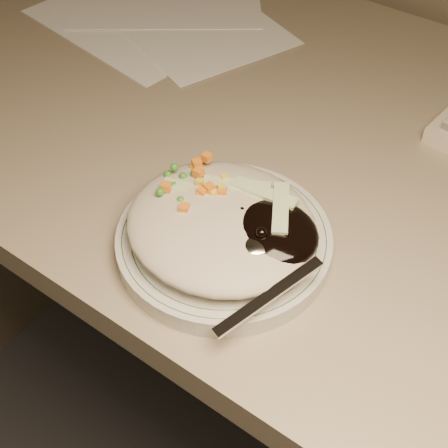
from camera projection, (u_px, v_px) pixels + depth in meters
The scene contains 5 objects.
desk at pixel (342, 263), 0.89m from camera, with size 1.40×0.70×0.74m.
plate at pixel (224, 242), 0.63m from camera, with size 0.22×0.22×0.02m, color beige.
plate_rim at pixel (224, 235), 0.62m from camera, with size 0.21×0.21×0.00m.
meal at pixel (227, 222), 0.61m from camera, with size 0.21×0.19×0.05m.
papers at pixel (164, 12), 0.98m from camera, with size 0.44×0.39×0.00m.
Camera 1 is at (0.20, 0.82, 1.22)m, focal length 50.00 mm.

